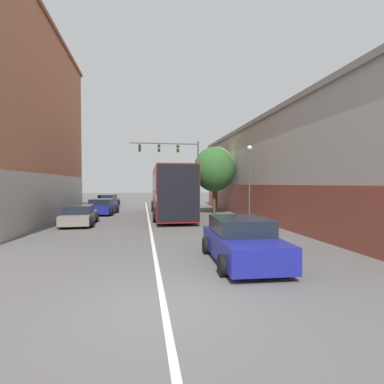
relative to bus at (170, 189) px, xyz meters
name	(u,v)px	position (x,y,z in m)	size (l,w,h in m)	color
ground_plane	(164,306)	(-1.78, -17.65, -2.13)	(160.00, 160.00, 0.00)	#565454
lane_center_line	(149,220)	(-1.78, -2.55, -2.12)	(0.14, 42.19, 0.01)	silver
building_right_storefront	(307,168)	(9.71, -3.67, 1.57)	(8.37, 30.26, 7.15)	#9E998E
bus	(170,189)	(0.00, 0.00, 0.00)	(3.10, 12.90, 3.80)	maroon
hatchback_foreground	(242,241)	(1.01, -14.53, -1.44)	(2.28, 4.44, 1.44)	navy
parked_car_left_near	(103,207)	(-5.52, 2.07, -1.49)	(2.46, 4.38, 1.31)	navy
parked_car_left_mid	(108,201)	(-6.10, 11.27, -1.49)	(2.46, 4.79, 1.33)	#285633
parked_car_left_far	(79,215)	(-6.12, -4.38, -1.53)	(2.11, 4.36, 1.24)	slate
traffic_signal_gantry	(177,158)	(1.47, 8.53, 3.21)	(7.54, 0.36, 7.23)	#514C47
street_lamp	(249,179)	(4.55, -5.64, 0.77)	(0.32, 0.32, 5.02)	#47474C
street_tree_near	(214,169)	(3.87, 1.13, 1.68)	(3.49, 3.14, 5.74)	#4C3823
street_tree_far	(216,166)	(4.30, 2.17, 2.00)	(3.17, 2.85, 5.88)	brown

